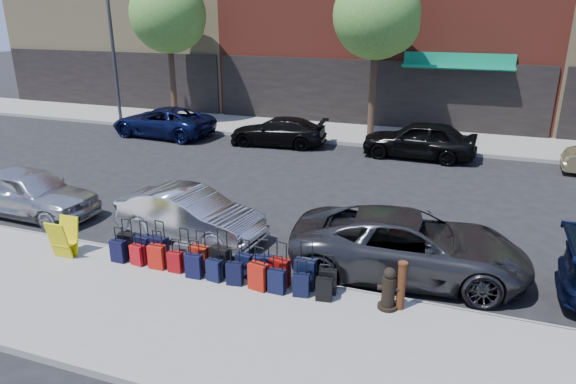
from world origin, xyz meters
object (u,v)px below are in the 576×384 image
at_px(suitcase_front_5, 221,261).
at_px(bollard, 401,285).
at_px(tree_left, 170,17).
at_px(car_near_2, 409,245).
at_px(car_far_1, 278,131).
at_px(streetlight, 114,32).
at_px(tree_center, 380,18).
at_px(car_far_0, 163,122).
at_px(display_rack, 64,238).
at_px(car_far_2, 419,139).
at_px(car_near_1, 190,215).
at_px(fire_hydrant, 389,290).
at_px(car_near_0, 30,192).

bearing_deg(suitcase_front_5, bollard, 9.90).
distance_m(tree_left, car_near_2, 19.26).
bearing_deg(car_far_1, suitcase_front_5, 9.73).
xyz_separation_m(suitcase_front_5, bollard, (3.96, -0.05, 0.19)).
relative_size(streetlight, suitcase_front_5, 7.53).
bearing_deg(tree_center, car_far_0, -163.90).
distance_m(tree_center, streetlight, 13.48).
relative_size(tree_center, display_rack, 7.74).
bearing_deg(tree_left, car_far_2, -11.00).
xyz_separation_m(car_near_1, car_near_2, (5.66, -0.05, 0.07)).
height_order(tree_left, car_near_2, tree_left).
height_order(tree_center, fire_hydrant, tree_center).
bearing_deg(display_rack, bollard, 1.38).
relative_size(tree_left, suitcase_front_5, 6.84).
bearing_deg(fire_hydrant, display_rack, 173.11).
distance_m(tree_center, car_far_1, 6.61).
distance_m(tree_center, fire_hydrant, 15.56).
xyz_separation_m(bollard, car_far_1, (-7.15, 11.85, -0.05)).
height_order(streetlight, car_far_0, streetlight).
relative_size(display_rack, car_far_1, 0.22).
bearing_deg(car_far_2, car_near_1, -23.74).
height_order(bollard, car_far_0, car_far_0).
relative_size(streetlight, car_near_1, 1.98).
height_order(suitcase_front_5, car_near_1, car_near_1).
xyz_separation_m(car_far_1, car_far_2, (6.14, 0.03, 0.14)).
bearing_deg(streetlight, car_near_1, -47.11).
height_order(car_near_1, car_far_1, car_near_1).
relative_size(streetlight, bollard, 7.82).
bearing_deg(car_near_0, tree_center, -29.37).
bearing_deg(car_far_0, car_near_2, 56.20).
height_order(fire_hydrant, display_rack, display_rack).
relative_size(tree_left, display_rack, 7.74).
relative_size(tree_left, car_far_0, 1.45).
relative_size(tree_left, car_near_1, 1.80).
height_order(tree_center, car_near_2, tree_center).
height_order(tree_center, streetlight, streetlight).
bearing_deg(car_near_2, display_rack, 99.45).
bearing_deg(bollard, fire_hydrant, -165.11).
bearing_deg(car_near_0, car_near_1, -86.51).
bearing_deg(tree_left, streetlight, -166.61).
xyz_separation_m(fire_hydrant, display_rack, (-7.67, -0.36, 0.06)).
xyz_separation_m(display_rack, car_near_2, (7.80, 2.17, 0.12)).
distance_m(car_near_1, car_near_2, 5.66).
xyz_separation_m(streetlight, bollard, (16.80, -13.69, -3.98)).
bearing_deg(car_far_0, car_far_1, 96.03).
bearing_deg(streetlight, bollard, -39.17).
bearing_deg(car_near_0, bollard, -96.87).
xyz_separation_m(tree_center, car_far_1, (-3.79, -2.53, -4.78)).
distance_m(tree_left, bollard, 20.53).
relative_size(bollard, car_near_2, 0.19).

